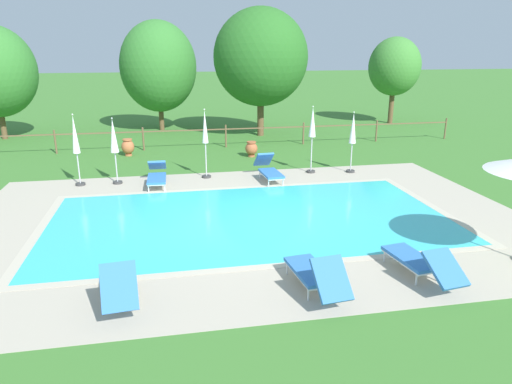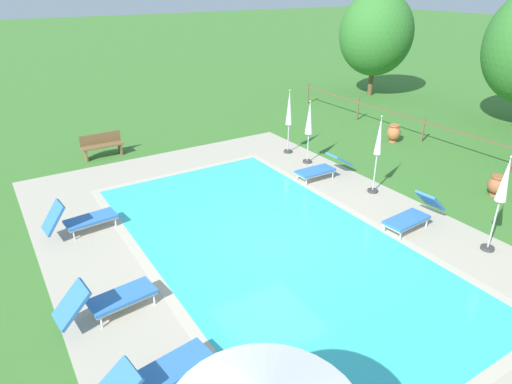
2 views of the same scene
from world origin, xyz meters
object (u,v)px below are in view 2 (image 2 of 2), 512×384
object	(u,v)px
patio_umbrella_closed_row_centre	(378,145)
sun_lounger_north_mid	(158,374)
sun_lounger_south_near_corner	(322,168)
patio_umbrella_closed_row_mid_east	(309,123)
sun_lounger_north_near_steps	(414,214)
terracotta_urn_near_fence	(394,133)
sun_lounger_north_far	(108,299)
patio_umbrella_closed_row_east	(503,188)
patio_umbrella_closed_row_mid_west	(289,113)
sun_lounger_north_end	(80,219)
wooden_bench_lawn_side	(102,145)
tree_far_west	(376,34)
terracotta_urn_by_tree	(497,185)

from	to	relation	value
patio_umbrella_closed_row_centre	sun_lounger_north_mid	bearing A→B (deg)	-66.93
sun_lounger_south_near_corner	patio_umbrella_closed_row_mid_east	world-z (taller)	patio_umbrella_closed_row_mid_east
sun_lounger_north_near_steps	terracotta_urn_near_fence	distance (m)	7.11
sun_lounger_north_far	patio_umbrella_closed_row_east	bearing A→B (deg)	73.31
sun_lounger_south_near_corner	patio_umbrella_closed_row_mid_west	size ratio (longest dim) A/B	0.85
sun_lounger_north_near_steps	patio_umbrella_closed_row_mid_west	xyz separation A→B (m)	(-6.45, 0.53, 1.18)
sun_lounger_north_near_steps	sun_lounger_north_far	distance (m)	7.92
sun_lounger_north_far	sun_lounger_south_near_corner	size ratio (longest dim) A/B	0.96
sun_lounger_north_end	wooden_bench_lawn_side	distance (m)	5.74
sun_lounger_north_end	terracotta_urn_near_fence	world-z (taller)	sun_lounger_north_end
tree_far_west	wooden_bench_lawn_side	bearing A→B (deg)	-83.34
terracotta_urn_by_tree	sun_lounger_north_far	bearing A→B (deg)	-94.21
terracotta_urn_by_tree	patio_umbrella_closed_row_east	bearing A→B (deg)	-60.35
sun_lounger_north_far	terracotta_urn_near_fence	xyz separation A→B (m)	(-4.35, 12.78, 0.01)
wooden_bench_lawn_side	patio_umbrella_closed_row_mid_west	bearing A→B (deg)	61.25
sun_lounger_south_near_corner	terracotta_urn_near_fence	xyz separation A→B (m)	(-1.28, 4.81, 0.03)
patio_umbrella_closed_row_mid_west	wooden_bench_lawn_side	bearing A→B (deg)	-118.75
patio_umbrella_closed_row_centre	terracotta_urn_near_fence	world-z (taller)	patio_umbrella_closed_row_centre
tree_far_west	sun_lounger_north_mid	bearing A→B (deg)	-53.66
sun_lounger_north_end	patio_umbrella_closed_row_east	size ratio (longest dim) A/B	0.76
sun_lounger_north_near_steps	sun_lounger_north_mid	distance (m)	7.86
sun_lounger_north_near_steps	terracotta_urn_near_fence	bearing A→B (deg)	136.48
patio_umbrella_closed_row_mid_east	wooden_bench_lawn_side	distance (m)	7.72
sun_lounger_north_far	patio_umbrella_closed_row_east	xyz separation A→B (m)	(2.57, 8.57, 1.29)
sun_lounger_north_near_steps	patio_umbrella_closed_row_mid_west	world-z (taller)	patio_umbrella_closed_row_mid_west
patio_umbrella_closed_row_mid_east	tree_far_west	distance (m)	11.66
sun_lounger_north_end	patio_umbrella_closed_row_east	bearing A→B (deg)	53.22
wooden_bench_lawn_side	sun_lounger_north_near_steps	bearing A→B (deg)	29.73
patio_umbrella_closed_row_centre	terracotta_urn_by_tree	size ratio (longest dim) A/B	3.74
sun_lounger_north_end	terracotta_urn_near_fence	xyz separation A→B (m)	(-0.72, 12.49, -0.00)
sun_lounger_north_end	sun_lounger_north_mid	bearing A→B (deg)	-1.28
terracotta_urn_by_tree	sun_lounger_north_near_steps	bearing A→B (deg)	-90.68
patio_umbrella_closed_row_mid_west	sun_lounger_north_end	bearing A→B (deg)	-76.10
patio_umbrella_closed_row_east	terracotta_urn_near_fence	size ratio (longest dim) A/B	3.38
patio_umbrella_closed_row_east	terracotta_urn_near_fence	xyz separation A→B (m)	(-6.92, 4.20, -1.28)
sun_lounger_north_near_steps	wooden_bench_lawn_side	world-z (taller)	sun_lounger_north_near_steps
sun_lounger_north_near_steps	sun_lounger_south_near_corner	bearing A→B (deg)	178.75
patio_umbrella_closed_row_mid_east	terracotta_urn_near_fence	distance (m)	4.52
terracotta_urn_near_fence	terracotta_urn_by_tree	world-z (taller)	terracotta_urn_near_fence
sun_lounger_north_mid	patio_umbrella_closed_row_mid_west	xyz separation A→B (m)	(-7.90, 8.26, 1.20)
sun_lounger_north_near_steps	terracotta_urn_near_fence	world-z (taller)	sun_lounger_north_near_steps
patio_umbrella_closed_row_east	wooden_bench_lawn_side	size ratio (longest dim) A/B	1.65
patio_umbrella_closed_row_mid_west	patio_umbrella_closed_row_centre	world-z (taller)	patio_umbrella_closed_row_centre
sun_lounger_north_mid	patio_umbrella_closed_row_east	xyz separation A→B (m)	(0.31, 8.42, 1.31)
sun_lounger_south_near_corner	patio_umbrella_closed_row_mid_west	bearing A→B (deg)	170.10
patio_umbrella_closed_row_centre	patio_umbrella_closed_row_east	size ratio (longest dim) A/B	0.99
patio_umbrella_closed_row_east	terracotta_urn_by_tree	bearing A→B (deg)	119.65
sun_lounger_north_far	terracotta_urn_near_fence	world-z (taller)	sun_lounger_north_far
terracotta_urn_near_fence	terracotta_urn_by_tree	bearing A→B (deg)	-12.85
sun_lounger_north_near_steps	patio_umbrella_closed_row_mid_west	distance (m)	6.58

